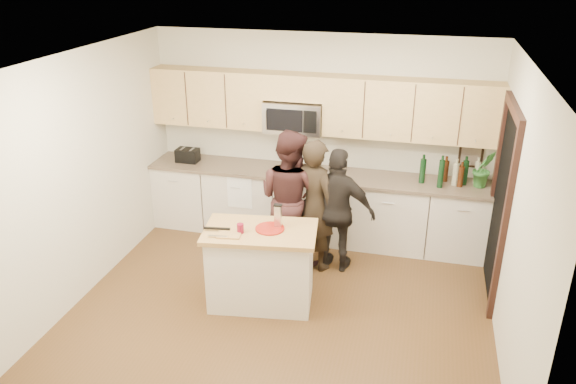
% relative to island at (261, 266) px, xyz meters
% --- Properties ---
extents(floor, '(4.50, 4.50, 0.00)m').
position_rel_island_xyz_m(floor, '(0.25, -0.01, -0.45)').
color(floor, '#52351C').
rests_on(floor, ground).
extents(room_shell, '(4.52, 4.02, 2.71)m').
position_rel_island_xyz_m(room_shell, '(0.25, -0.01, 1.28)').
color(room_shell, beige).
rests_on(room_shell, ground).
extents(back_cabinetry, '(4.50, 0.66, 0.94)m').
position_rel_island_xyz_m(back_cabinetry, '(0.25, 1.68, 0.02)').
color(back_cabinetry, beige).
rests_on(back_cabinetry, ground).
extents(upper_cabinetry, '(4.50, 0.33, 0.75)m').
position_rel_island_xyz_m(upper_cabinetry, '(0.28, 1.83, 1.39)').
color(upper_cabinetry, tan).
rests_on(upper_cabinetry, ground).
extents(microwave, '(0.76, 0.41, 0.40)m').
position_rel_island_xyz_m(microwave, '(-0.06, 1.79, 1.20)').
color(microwave, silver).
rests_on(microwave, ground).
extents(doorway, '(0.06, 1.25, 2.20)m').
position_rel_island_xyz_m(doorway, '(2.48, 0.89, 0.70)').
color(doorway, black).
rests_on(doorway, ground).
extents(framed_picture, '(0.30, 0.03, 0.38)m').
position_rel_island_xyz_m(framed_picture, '(2.20, 1.98, 0.83)').
color(framed_picture, black).
rests_on(framed_picture, ground).
extents(dish_towel, '(0.34, 0.60, 0.48)m').
position_rel_island_xyz_m(dish_towel, '(-0.70, 1.50, 0.35)').
color(dish_towel, white).
rests_on(dish_towel, ground).
extents(island, '(1.29, 0.86, 0.90)m').
position_rel_island_xyz_m(island, '(0.00, 0.00, 0.00)').
color(island, beige).
rests_on(island, ground).
extents(red_plate, '(0.31, 0.31, 0.02)m').
position_rel_island_xyz_m(red_plate, '(0.10, 0.04, 0.45)').
color(red_plate, maroon).
rests_on(red_plate, island).
extents(box_grater, '(0.09, 0.06, 0.26)m').
position_rel_island_xyz_m(box_grater, '(0.17, 0.10, 0.59)').
color(box_grater, silver).
rests_on(box_grater, red_plate).
extents(drink_glass, '(0.07, 0.07, 0.10)m').
position_rel_island_xyz_m(drink_glass, '(-0.18, -0.11, 0.50)').
color(drink_glass, maroon).
rests_on(drink_glass, island).
extents(cutting_board, '(0.26, 0.20, 0.02)m').
position_rel_island_xyz_m(cutting_board, '(-0.28, -0.21, 0.45)').
color(cutting_board, '#AE8248').
rests_on(cutting_board, island).
extents(tongs, '(0.28, 0.07, 0.02)m').
position_rel_island_xyz_m(tongs, '(-0.44, -0.13, 0.47)').
color(tongs, black).
rests_on(tongs, cutting_board).
extents(knife, '(0.21, 0.05, 0.01)m').
position_rel_island_xyz_m(knife, '(-0.37, -0.28, 0.47)').
color(knife, silver).
rests_on(knife, cutting_board).
extents(toaster, '(0.30, 0.20, 0.19)m').
position_rel_island_xyz_m(toaster, '(-1.54, 1.66, 0.58)').
color(toaster, black).
rests_on(toaster, back_cabinetry).
extents(bottle_cluster, '(0.73, 0.31, 0.41)m').
position_rel_island_xyz_m(bottle_cluster, '(1.98, 1.70, 0.66)').
color(bottle_cluster, black).
rests_on(bottle_cluster, back_cabinetry).
extents(orchid, '(0.32, 0.29, 0.47)m').
position_rel_island_xyz_m(orchid, '(2.35, 1.71, 0.72)').
color(orchid, '#2F6E2C').
rests_on(orchid, back_cabinetry).
extents(woman_left, '(0.72, 0.64, 1.64)m').
position_rel_island_xyz_m(woman_left, '(0.41, 0.93, 0.37)').
color(woman_left, black).
rests_on(woman_left, ground).
extents(woman_center, '(1.02, 0.93, 1.72)m').
position_rel_island_xyz_m(woman_center, '(0.08, 0.98, 0.40)').
color(woman_center, '#331919').
rests_on(woman_center, ground).
extents(woman_right, '(0.95, 0.50, 1.55)m').
position_rel_island_xyz_m(woman_right, '(0.69, 0.92, 0.32)').
color(woman_right, black).
rests_on(woman_right, ground).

